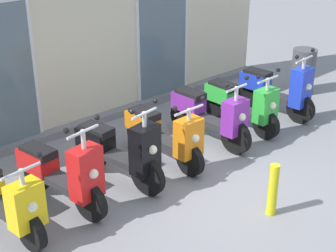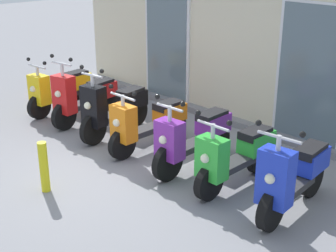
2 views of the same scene
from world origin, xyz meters
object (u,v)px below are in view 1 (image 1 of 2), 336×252
object	(u,v)px
scooter_black	(120,150)
curb_bollard	(273,190)
scooter_blue	(277,89)
scooter_green	(241,104)
scooter_yellow	(3,198)
scooter_purple	(210,115)
trash_bin	(303,71)
scooter_red	(62,173)
scooter_orange	(164,134)

from	to	relation	value
scooter_black	curb_bollard	xyz separation A→B (m)	(0.93, -1.88, -0.15)
scooter_blue	scooter_green	bearing A→B (deg)	176.56
scooter_blue	curb_bollard	distance (m)	3.18
scooter_yellow	scooter_purple	xyz separation A→B (m)	(3.50, 0.04, 0.02)
scooter_black	trash_bin	size ratio (longest dim) A/B	1.80
scooter_purple	scooter_green	bearing A→B (deg)	0.47
scooter_black	curb_bollard	size ratio (longest dim) A/B	2.28
trash_bin	scooter_blue	bearing A→B (deg)	-164.62
scooter_red	scooter_black	distance (m)	0.90
scooter_red	trash_bin	size ratio (longest dim) A/B	1.77
scooter_red	scooter_purple	distance (m)	2.70
trash_bin	scooter_purple	bearing A→B (deg)	-174.05
scooter_red	scooter_blue	world-z (taller)	scooter_red
scooter_green	trash_bin	world-z (taller)	scooter_green
scooter_yellow	scooter_orange	size ratio (longest dim) A/B	0.95
scooter_yellow	curb_bollard	bearing A→B (deg)	-35.78
scooter_red	scooter_orange	distance (m)	1.74
scooter_black	scooter_blue	distance (m)	3.49
scooter_orange	scooter_yellow	bearing A→B (deg)	-179.17
scooter_purple	scooter_orange	bearing A→B (deg)	-179.95
scooter_yellow	curb_bollard	world-z (taller)	scooter_yellow
scooter_yellow	scooter_red	xyz separation A→B (m)	(0.79, 0.01, 0.03)
curb_bollard	trash_bin	xyz separation A→B (m)	(3.87, 2.24, 0.09)
curb_bollard	trash_bin	distance (m)	4.47
scooter_blue	trash_bin	xyz separation A→B (m)	(1.31, 0.36, -0.05)
scooter_yellow	scooter_purple	size ratio (longest dim) A/B	0.93
scooter_red	scooter_green	distance (m)	3.48
scooter_red	scooter_orange	bearing A→B (deg)	0.88
scooter_orange	scooter_purple	xyz separation A→B (m)	(0.97, 0.00, 0.03)
scooter_red	curb_bollard	distance (m)	2.64
scooter_red	scooter_green	size ratio (longest dim) A/B	1.00
scooter_purple	scooter_red	bearing A→B (deg)	-179.42
scooter_purple	curb_bollard	distance (m)	2.12
scooter_purple	curb_bollard	size ratio (longest dim) A/B	2.33
scooter_orange	trash_bin	bearing A→B (deg)	4.51
scooter_blue	curb_bollard	xyz separation A→B (m)	(-2.56, -1.88, -0.14)
scooter_red	scooter_orange	world-z (taller)	scooter_red
scooter_orange	scooter_blue	size ratio (longest dim) A/B	1.03
curb_bollard	scooter_orange	bearing A→B (deg)	92.65
scooter_green	scooter_orange	bearing A→B (deg)	-179.76
scooter_red	scooter_blue	distance (m)	4.39
scooter_orange	scooter_blue	bearing A→B (deg)	-1.02
scooter_black	scooter_green	world-z (taller)	scooter_black
scooter_green	scooter_blue	distance (m)	0.91
scooter_red	scooter_green	bearing A→B (deg)	0.56
scooter_purple	scooter_blue	world-z (taller)	scooter_blue
scooter_orange	curb_bollard	distance (m)	1.93
scooter_black	scooter_blue	xyz separation A→B (m)	(3.49, -0.01, -0.01)
scooter_green	curb_bollard	world-z (taller)	scooter_green
scooter_green	scooter_red	bearing A→B (deg)	-179.44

